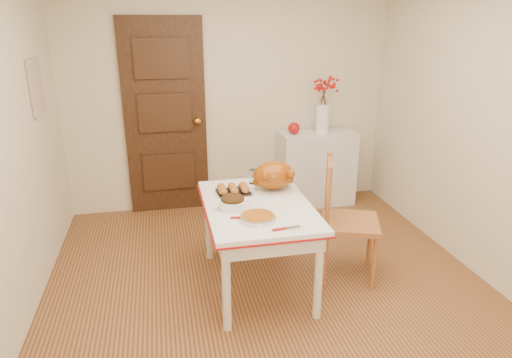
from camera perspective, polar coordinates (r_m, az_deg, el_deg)
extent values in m
cube|color=#4F2B1C|center=(3.56, 2.39, -15.09)|extent=(3.50, 4.00, 0.00)
cube|color=beige|center=(4.94, -3.32, 10.60)|extent=(3.50, 0.00, 2.50)
cube|color=beige|center=(1.36, 25.86, -17.42)|extent=(3.50, 0.00, 2.50)
cube|color=beige|center=(3.86, 28.87, 5.59)|extent=(0.00, 4.00, 2.50)
cube|color=#412318|center=(4.90, -11.40, 7.54)|extent=(0.85, 0.06, 2.06)
cube|color=beige|center=(4.17, -26.06, 10.46)|extent=(0.03, 0.35, 0.45)
cube|color=silver|center=(5.17, 7.69, 1.34)|extent=(0.83, 0.37, 0.83)
sphere|color=#A2100E|center=(4.95, 4.83, 6.43)|extent=(0.13, 0.13, 0.13)
cylinder|color=#9A4C0E|center=(3.14, 0.21, -4.76)|extent=(0.26, 0.26, 0.05)
cylinder|color=white|center=(3.81, -0.37, 0.32)|extent=(0.07, 0.07, 0.12)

